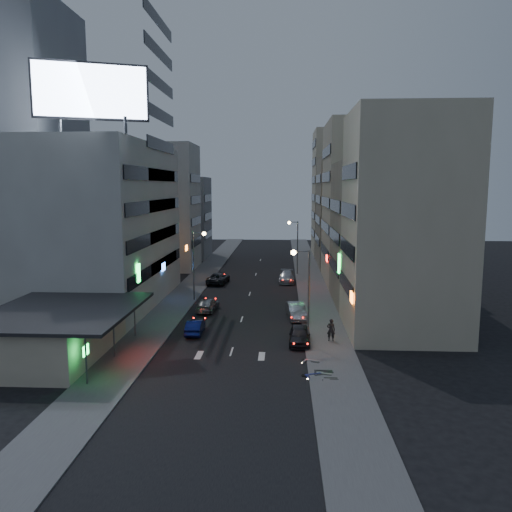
# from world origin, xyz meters

# --- Properties ---
(ground) EXTENTS (180.00, 180.00, 0.00)m
(ground) POSITION_xyz_m (0.00, 0.00, 0.00)
(ground) COLOR black
(ground) RESTS_ON ground
(sidewalk_left) EXTENTS (4.00, 120.00, 0.12)m
(sidewalk_left) POSITION_xyz_m (-8.00, 30.00, 0.06)
(sidewalk_left) COLOR #4C4C4F
(sidewalk_left) RESTS_ON ground
(sidewalk_right) EXTENTS (4.00, 120.00, 0.12)m
(sidewalk_right) POSITION_xyz_m (8.00, 30.00, 0.06)
(sidewalk_right) COLOR #4C4C4F
(sidewalk_right) RESTS_ON ground
(food_court) EXTENTS (11.00, 13.00, 3.88)m
(food_court) POSITION_xyz_m (-13.90, 2.00, 1.98)
(food_court) COLOR #C4B599
(food_court) RESTS_ON ground
(white_building) EXTENTS (14.00, 24.00, 18.00)m
(white_building) POSITION_xyz_m (-17.00, 20.00, 9.00)
(white_building) COLOR #B9BAB5
(white_building) RESTS_ON ground
(grey_tower) EXTENTS (10.00, 14.00, 34.00)m
(grey_tower) POSITION_xyz_m (-26.00, 23.00, 17.00)
(grey_tower) COLOR gray
(grey_tower) RESTS_ON ground
(shophouse_near) EXTENTS (10.00, 11.00, 20.00)m
(shophouse_near) POSITION_xyz_m (15.00, 10.50, 10.00)
(shophouse_near) COLOR #C4B599
(shophouse_near) RESTS_ON ground
(shophouse_mid) EXTENTS (11.00, 12.00, 16.00)m
(shophouse_mid) POSITION_xyz_m (15.50, 22.00, 8.00)
(shophouse_mid) COLOR gray
(shophouse_mid) RESTS_ON ground
(shophouse_far) EXTENTS (10.00, 14.00, 22.00)m
(shophouse_far) POSITION_xyz_m (15.00, 35.00, 11.00)
(shophouse_far) COLOR #C4B599
(shophouse_far) RESTS_ON ground
(far_left_a) EXTENTS (11.00, 10.00, 20.00)m
(far_left_a) POSITION_xyz_m (-15.50, 45.00, 10.00)
(far_left_a) COLOR #B9BAB5
(far_left_a) RESTS_ON ground
(far_left_b) EXTENTS (12.00, 10.00, 15.00)m
(far_left_b) POSITION_xyz_m (-16.00, 58.00, 7.50)
(far_left_b) COLOR gray
(far_left_b) RESTS_ON ground
(far_right_a) EXTENTS (11.00, 12.00, 18.00)m
(far_right_a) POSITION_xyz_m (15.50, 50.00, 9.00)
(far_right_a) COLOR gray
(far_right_a) RESTS_ON ground
(far_right_b) EXTENTS (12.00, 12.00, 24.00)m
(far_right_b) POSITION_xyz_m (16.00, 64.00, 12.00)
(far_right_b) COLOR #C4B599
(far_right_b) RESTS_ON ground
(billboard) EXTENTS (9.52, 3.75, 6.20)m
(billboard) POSITION_xyz_m (-12.99, 9.97, 21.66)
(billboard) COLOR #595B60
(billboard) RESTS_ON white_building
(street_lamp_right_near) EXTENTS (1.60, 0.44, 8.02)m
(street_lamp_right_near) POSITION_xyz_m (5.90, 6.00, 5.36)
(street_lamp_right_near) COLOR #595B60
(street_lamp_right_near) RESTS_ON sidewalk_right
(street_lamp_left) EXTENTS (1.60, 0.44, 8.02)m
(street_lamp_left) POSITION_xyz_m (-5.90, 22.00, 5.36)
(street_lamp_left) COLOR #595B60
(street_lamp_left) RESTS_ON sidewalk_left
(street_lamp_right_far) EXTENTS (1.60, 0.44, 8.02)m
(street_lamp_right_far) POSITION_xyz_m (5.90, 40.00, 5.36)
(street_lamp_right_far) COLOR #595B60
(street_lamp_right_far) RESTS_ON sidewalk_right
(parked_car_right_near) EXTENTS (1.94, 4.50, 1.51)m
(parked_car_right_near) POSITION_xyz_m (5.60, 6.40, 0.76)
(parked_car_right_near) COLOR #232227
(parked_car_right_near) RESTS_ON ground
(parked_car_right_mid) EXTENTS (2.23, 4.98, 1.59)m
(parked_car_right_mid) POSITION_xyz_m (5.53, 14.57, 0.79)
(parked_car_right_mid) COLOR #9FA2A7
(parked_car_right_mid) RESTS_ON ground
(parked_car_left) EXTENTS (2.94, 5.62, 1.51)m
(parked_car_left) POSITION_xyz_m (-4.79, 32.45, 0.76)
(parked_car_left) COLOR #28282D
(parked_car_left) RESTS_ON ground
(parked_car_right_far) EXTENTS (2.23, 5.34, 1.54)m
(parked_car_right_far) POSITION_xyz_m (4.66, 33.89, 0.77)
(parked_car_right_far) COLOR #9B9EA3
(parked_car_right_far) RESTS_ON ground
(road_car_blue) EXTENTS (1.49, 4.01, 1.31)m
(road_car_blue) POSITION_xyz_m (-3.83, 8.81, 0.65)
(road_car_blue) COLOR navy
(road_car_blue) RESTS_ON ground
(road_car_silver) EXTENTS (2.28, 4.83, 1.36)m
(road_car_silver) POSITION_xyz_m (-3.97, 17.12, 0.68)
(road_car_silver) COLOR gray
(road_car_silver) RESTS_ON ground
(person) EXTENTS (0.75, 0.52, 1.95)m
(person) POSITION_xyz_m (8.30, 6.94, 1.09)
(person) COLOR black
(person) RESTS_ON sidewalk_right
(scooter_black_a) EXTENTS (0.56, 1.62, 0.98)m
(scooter_black_a) POSITION_xyz_m (8.00, -1.41, 0.61)
(scooter_black_a) COLOR black
(scooter_black_a) RESTS_ON sidewalk_right
(scooter_silver_a) EXTENTS (0.92, 1.75, 1.02)m
(scooter_silver_a) POSITION_xyz_m (7.68, -0.66, 0.63)
(scooter_silver_a) COLOR #A1A4A9
(scooter_silver_a) RESTS_ON sidewalk_right
(scooter_blue) EXTENTS (1.21, 1.88, 1.09)m
(scooter_blue) POSITION_xyz_m (6.86, -0.52, 0.67)
(scooter_blue) COLOR navy
(scooter_blue) RESTS_ON sidewalk_right
(scooter_black_b) EXTENTS (0.70, 1.98, 1.20)m
(scooter_black_b) POSITION_xyz_m (7.78, -0.07, 0.72)
(scooter_black_b) COLOR black
(scooter_black_b) RESTS_ON sidewalk_right
(scooter_silver_b) EXTENTS (1.17, 1.91, 1.11)m
(scooter_silver_b) POSITION_xyz_m (7.06, 1.84, 0.67)
(scooter_silver_b) COLOR #A3A5AB
(scooter_silver_b) RESTS_ON sidewalk_right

